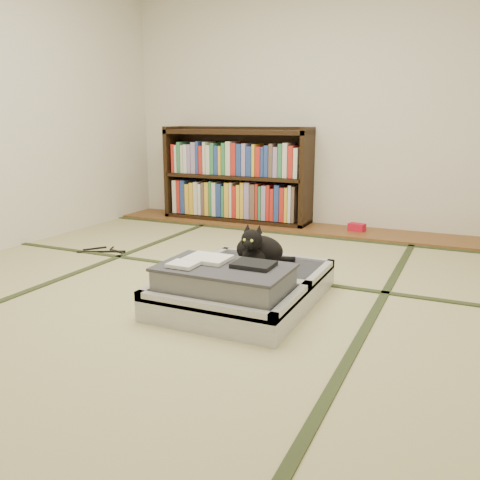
% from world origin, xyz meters
% --- Properties ---
extents(floor, '(4.50, 4.50, 0.00)m').
position_xyz_m(floor, '(0.00, 0.00, 0.00)').
color(floor, tan).
rests_on(floor, ground).
extents(wood_strip, '(4.00, 0.50, 0.02)m').
position_xyz_m(wood_strip, '(0.00, 2.00, 0.01)').
color(wood_strip, brown).
rests_on(wood_strip, ground).
extents(red_item, '(0.17, 0.12, 0.07)m').
position_xyz_m(red_item, '(0.47, 2.03, 0.06)').
color(red_item, red).
rests_on(red_item, wood_strip).
extents(room_shell, '(4.50, 4.50, 4.50)m').
position_xyz_m(room_shell, '(0.00, 0.00, 1.46)').
color(room_shell, white).
rests_on(room_shell, ground).
extents(tatami_borders, '(4.00, 4.50, 0.01)m').
position_xyz_m(tatami_borders, '(0.00, 0.49, 0.00)').
color(tatami_borders, '#2D381E').
rests_on(tatami_borders, ground).
extents(bookcase, '(1.53, 0.35, 0.99)m').
position_xyz_m(bookcase, '(-0.78, 2.07, 0.45)').
color(bookcase, black).
rests_on(bookcase, wood_strip).
extents(suitcase, '(0.78, 1.04, 0.31)m').
position_xyz_m(suitcase, '(0.28, -0.14, 0.11)').
color(suitcase, silver).
rests_on(suitcase, floor).
extents(cat, '(0.35, 0.35, 0.28)m').
position_xyz_m(cat, '(0.26, 0.15, 0.25)').
color(cat, black).
rests_on(cat, suitcase).
extents(cable_coil, '(0.11, 0.11, 0.03)m').
position_xyz_m(cable_coil, '(0.44, 0.18, 0.16)').
color(cable_coil, white).
rests_on(cable_coil, suitcase).
extents(hanger, '(0.38, 0.26, 0.01)m').
position_xyz_m(hanger, '(-1.21, 0.48, 0.01)').
color(hanger, black).
rests_on(hanger, floor).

